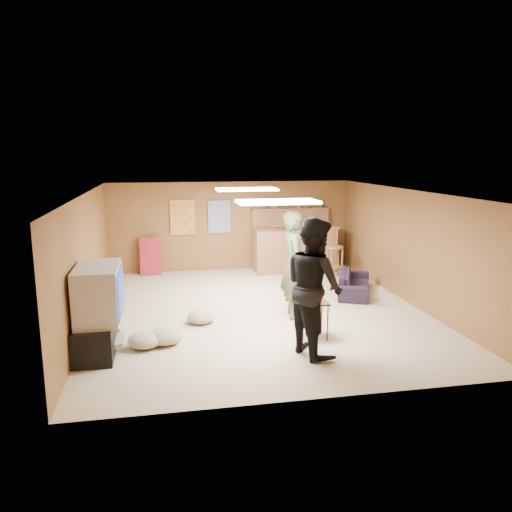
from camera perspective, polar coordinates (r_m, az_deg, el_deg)
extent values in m
plane|color=#BDAC90|center=(9.37, 0.23, -6.24)|extent=(7.00, 7.00, 0.00)
cube|color=silver|center=(8.95, 0.24, 7.29)|extent=(6.00, 7.00, 0.02)
cube|color=brown|center=(12.50, -2.86, 3.44)|extent=(6.00, 0.02, 2.20)
cube|color=brown|center=(5.81, 6.96, -6.26)|extent=(6.00, 0.02, 2.20)
cube|color=brown|center=(9.02, -18.80, -0.35)|extent=(0.02, 7.00, 2.20)
cube|color=brown|center=(10.10, 17.18, 0.98)|extent=(0.02, 7.00, 2.20)
cube|color=black|center=(7.78, -17.80, -8.68)|extent=(0.55, 1.30, 0.50)
cube|color=#B2B2B7|center=(7.79, -16.12, -9.34)|extent=(0.35, 0.50, 0.08)
cube|color=#B2B2B7|center=(7.57, -17.57, -4.05)|extent=(0.60, 1.10, 0.80)
cube|color=navy|center=(7.54, -15.23, -3.97)|extent=(0.02, 0.95, 0.65)
cube|color=brown|center=(12.36, 4.42, 0.74)|extent=(2.00, 0.60, 1.10)
cube|color=#442815|center=(12.03, 4.78, 3.09)|extent=(2.10, 0.12, 0.05)
cube|color=brown|center=(12.65, 3.95, 5.35)|extent=(2.00, 0.18, 0.05)
cube|color=brown|center=(12.70, 3.91, 4.01)|extent=(2.00, 0.14, 0.60)
cube|color=#BF3F26|center=(12.32, -8.40, 4.38)|extent=(0.60, 0.03, 0.85)
cube|color=#334C99|center=(12.39, -4.23, 4.52)|extent=(0.55, 0.03, 0.80)
cube|color=#B02033|center=(12.30, -11.96, -0.01)|extent=(0.50, 0.26, 0.91)
cube|color=white|center=(7.49, 2.47, 6.21)|extent=(1.20, 0.60, 0.04)
cube|color=white|center=(10.13, -1.08, 7.62)|extent=(1.20, 0.60, 0.04)
imported|color=#536138|center=(8.83, 4.37, -1.00)|extent=(0.52, 0.73, 1.90)
imported|color=black|center=(7.23, 6.63, -3.46)|extent=(0.99, 1.14, 2.01)
imported|color=black|center=(10.63, 11.17, -3.02)|extent=(1.17, 1.68, 0.46)
cube|color=#442815|center=(7.96, 6.46, -7.30)|extent=(0.48, 0.39, 0.61)
cylinder|color=red|center=(7.83, 5.52, -4.86)|extent=(0.09, 0.09, 0.11)
cylinder|color=red|center=(7.80, 7.29, -4.99)|extent=(0.08, 0.08, 0.10)
cylinder|color=navy|center=(7.99, 7.21, -4.57)|extent=(0.10, 0.10, 0.11)
ellipsoid|color=tan|center=(7.90, -10.38, -8.96)|extent=(0.67, 0.67, 0.25)
ellipsoid|color=tan|center=(8.73, -6.29, -6.90)|extent=(0.64, 0.64, 0.22)
ellipsoid|color=tan|center=(7.81, -12.59, -9.35)|extent=(0.54, 0.54, 0.23)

